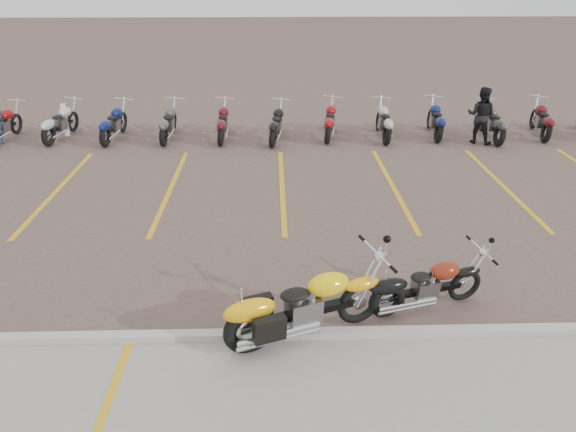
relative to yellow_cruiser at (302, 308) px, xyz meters
name	(u,v)px	position (x,y,z in m)	size (l,w,h in m)	color
ground	(286,269)	(-0.16, 2.00, -0.51)	(100.00, 100.00, 0.00)	brown
curb	(290,334)	(-0.16, 0.00, -0.45)	(60.00, 0.18, 0.12)	#ADAAA3
parking_stripes	(282,187)	(-0.16, 6.00, -0.50)	(38.00, 5.50, 0.01)	gold
yellow_cruiser	(302,308)	(0.00, 0.00, 0.00)	(2.36, 1.04, 1.02)	black
flame_cruiser	(423,287)	(1.93, 0.70, -0.10)	(1.91, 0.68, 0.81)	black
person_b	(481,115)	(5.81, 9.51, 0.33)	(0.82, 0.64, 1.68)	black
bollard	(65,120)	(-6.85, 10.65, -0.01)	(0.15, 0.15, 1.00)	silver
bg_bike_row	(302,122)	(0.53, 10.02, 0.04)	(22.26, 2.05, 1.10)	black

